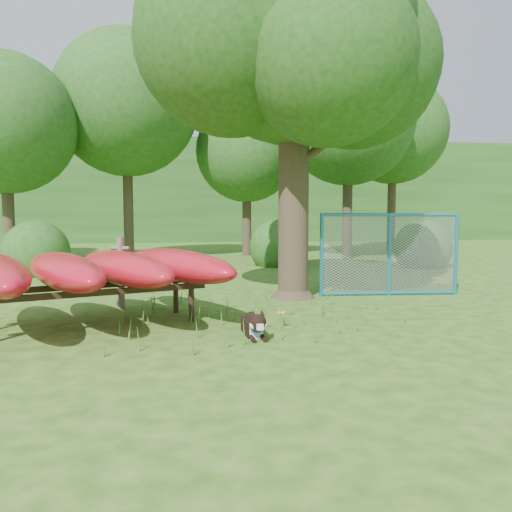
{
  "coord_description": "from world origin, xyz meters",
  "views": [
    {
      "loc": [
        -0.94,
        -6.83,
        1.71
      ],
      "look_at": [
        0.2,
        1.2,
        1.0
      ],
      "focal_mm": 35.0,
      "sensor_mm": 36.0,
      "label": 1
    }
  ],
  "objects": [
    {
      "name": "ground",
      "position": [
        0.0,
        0.0,
        0.0
      ],
      "size": [
        80.0,
        80.0,
        0.0
      ],
      "primitive_type": "plane",
      "color": "#275010",
      "rests_on": "ground"
    },
    {
      "name": "oak_tree",
      "position": [
        1.16,
        2.96,
        5.05
      ],
      "size": [
        6.15,
        5.41,
        7.57
      ],
      "rotation": [
        0.0,
        0.0,
        -0.11
      ],
      "color": "#352A1D",
      "rests_on": "ground"
    },
    {
      "name": "wooden_post",
      "position": [
        -2.09,
        2.25,
        0.67
      ],
      "size": [
        0.35,
        0.18,
        1.27
      ],
      "rotation": [
        0.0,
        0.0,
        -0.35
      ],
      "color": "brown",
      "rests_on": "ground"
    },
    {
      "name": "kayak_rack",
      "position": [
        -2.3,
        0.87,
        0.85
      ],
      "size": [
        4.55,
        4.08,
        1.12
      ],
      "rotation": [
        0.0,
        0.0,
        0.35
      ],
      "color": "black",
      "rests_on": "ground"
    },
    {
      "name": "husky_dog",
      "position": [
        -0.01,
        -0.13,
        0.15
      ],
      "size": [
        0.28,
        0.97,
        0.43
      ],
      "rotation": [
        0.0,
        0.0,
        0.06
      ],
      "color": "black",
      "rests_on": "ground"
    },
    {
      "name": "fence_section",
      "position": [
        3.21,
        2.89,
        0.85
      ],
      "size": [
        2.91,
        0.27,
        2.84
      ],
      "rotation": [
        0.0,
        0.0,
        -0.07
      ],
      "color": "teal",
      "rests_on": "ground"
    },
    {
      "name": "wildflower_clump",
      "position": [
        0.44,
        0.29,
        0.21
      ],
      "size": [
        0.12,
        0.12,
        0.26
      ],
      "rotation": [
        0.0,
        0.0,
        -0.13
      ],
      "color": "#437C28",
      "rests_on": "ground"
    },
    {
      "name": "bg_tree_a",
      "position": [
        -6.5,
        10.0,
        4.48
      ],
      "size": [
        4.4,
        4.4,
        6.7
      ],
      "color": "#352A1D",
      "rests_on": "ground"
    },
    {
      "name": "bg_tree_b",
      "position": [
        -3.0,
        12.0,
        5.61
      ],
      "size": [
        5.2,
        5.2,
        8.22
      ],
      "color": "#352A1D",
      "rests_on": "ground"
    },
    {
      "name": "bg_tree_c",
      "position": [
        1.5,
        13.0,
        4.11
      ],
      "size": [
        4.0,
        4.0,
        6.12
      ],
      "color": "#352A1D",
      "rests_on": "ground"
    },
    {
      "name": "bg_tree_d",
      "position": [
        5.0,
        11.0,
        5.08
      ],
      "size": [
        4.8,
        4.8,
        7.5
      ],
      "color": "#352A1D",
      "rests_on": "ground"
    },
    {
      "name": "bg_tree_e",
      "position": [
        8.0,
        14.0,
        5.23
      ],
      "size": [
        4.6,
        4.6,
        7.55
      ],
      "color": "#352A1D",
      "rests_on": "ground"
    },
    {
      "name": "shrub_left",
      "position": [
        -5.0,
        7.5,
        0.0
      ],
      "size": [
        1.8,
        1.8,
        1.8
      ],
      "primitive_type": "sphere",
      "color": "#204F19",
      "rests_on": "ground"
    },
    {
      "name": "shrub_right",
      "position": [
        6.5,
        8.0,
        0.0
      ],
      "size": [
        1.8,
        1.8,
        1.8
      ],
      "primitive_type": "sphere",
      "color": "#204F19",
      "rests_on": "ground"
    },
    {
      "name": "shrub_mid",
      "position": [
        2.0,
        9.0,
        0.0
      ],
      "size": [
        1.8,
        1.8,
        1.8
      ],
      "primitive_type": "sphere",
      "color": "#204F19",
      "rests_on": "ground"
    },
    {
      "name": "wooded_hillside",
      "position": [
        0.0,
        28.0,
        3.0
      ],
      "size": [
        80.0,
        12.0,
        6.0
      ],
      "primitive_type": "cube",
      "color": "#204F19",
      "rests_on": "ground"
    }
  ]
}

